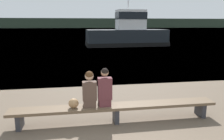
{
  "coord_description": "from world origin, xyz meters",
  "views": [
    {
      "loc": [
        -0.64,
        -3.21,
        2.67
      ],
      "look_at": [
        0.73,
        5.37,
        0.83
      ],
      "focal_mm": 35.0,
      "sensor_mm": 36.0,
      "label": 1
    }
  ],
  "objects_px": {
    "person_right": "(105,89)",
    "shopping_bag": "(74,103)",
    "tugboat_red": "(127,35)",
    "bench_main": "(116,108)",
    "person_left": "(90,91)"
  },
  "relations": [
    {
      "from": "person_right",
      "to": "shopping_bag",
      "type": "xyz_separation_m",
      "value": [
        -0.84,
        -0.02,
        -0.33
      ]
    },
    {
      "from": "shopping_bag",
      "to": "tugboat_red",
      "type": "xyz_separation_m",
      "value": [
        6.36,
        21.18,
        0.76
      ]
    },
    {
      "from": "person_right",
      "to": "bench_main",
      "type": "bearing_deg",
      "value": -0.85
    },
    {
      "from": "bench_main",
      "to": "person_left",
      "type": "bearing_deg",
      "value": 179.66
    },
    {
      "from": "person_left",
      "to": "tugboat_red",
      "type": "xyz_separation_m",
      "value": [
        5.93,
        21.15,
        0.44
      ]
    },
    {
      "from": "bench_main",
      "to": "shopping_bag",
      "type": "height_order",
      "value": "shopping_bag"
    },
    {
      "from": "shopping_bag",
      "to": "person_left",
      "type": "bearing_deg",
      "value": 3.05
    },
    {
      "from": "tugboat_red",
      "to": "bench_main",
      "type": "bearing_deg",
      "value": 163.42
    },
    {
      "from": "person_right",
      "to": "shopping_bag",
      "type": "bearing_deg",
      "value": -178.42
    },
    {
      "from": "person_right",
      "to": "tugboat_red",
      "type": "height_order",
      "value": "tugboat_red"
    },
    {
      "from": "shopping_bag",
      "to": "tugboat_red",
      "type": "height_order",
      "value": "tugboat_red"
    },
    {
      "from": "bench_main",
      "to": "person_left",
      "type": "xyz_separation_m",
      "value": [
        -0.71,
        0.0,
        0.54
      ]
    },
    {
      "from": "person_left",
      "to": "tugboat_red",
      "type": "height_order",
      "value": "tugboat_red"
    },
    {
      "from": "person_left",
      "to": "shopping_bag",
      "type": "height_order",
      "value": "person_left"
    },
    {
      "from": "person_right",
      "to": "shopping_bag",
      "type": "distance_m",
      "value": 0.9
    }
  ]
}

